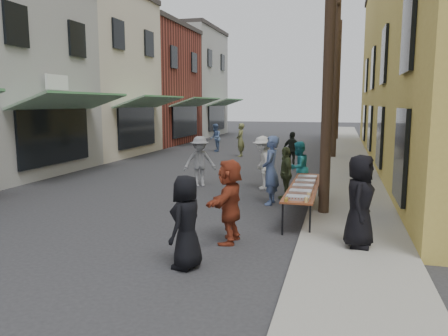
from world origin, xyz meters
The scene contains 27 objects.
ground centered at (0.00, 0.00, 0.00)m, with size 120.00×120.00×0.00m, color #28282B.
sidewalk centered at (5.00, 15.00, 0.05)m, with size 2.20×60.00×0.10m, color gray.
storefront_row centered at (-10.00, 14.96, 4.12)m, with size 8.00×37.00×9.00m.
utility_pole_near centered at (4.30, 3.00, 4.50)m, with size 0.26×0.26×9.00m, color #2D2116.
utility_pole_mid centered at (4.30, 15.00, 4.50)m, with size 0.26×0.26×9.00m, color #2D2116.
utility_pole_far centered at (4.30, 27.00, 4.50)m, with size 0.26×0.26×9.00m, color #2D2116.
serving_table centered at (3.80, 3.00, 0.71)m, with size 0.70×4.00×0.75m.
catering_tray_sausage centered at (3.80, 1.35, 0.79)m, with size 0.50×0.33×0.08m, color maroon.
catering_tray_foil_b centered at (3.80, 2.00, 0.79)m, with size 0.50×0.33×0.08m, color #B2B2B7.
catering_tray_buns centered at (3.80, 2.70, 0.79)m, with size 0.50×0.33×0.08m, color tan.
catering_tray_foil_d centered at (3.80, 3.40, 0.79)m, with size 0.50×0.33×0.08m, color #B2B2B7.
catering_tray_buns_end centered at (3.80, 4.10, 0.79)m, with size 0.50×0.33×0.08m, color tan.
condiment_jar_a centered at (3.58, 1.05, 0.79)m, with size 0.07×0.07×0.08m, color #A57F26.
condiment_jar_b centered at (3.58, 1.15, 0.79)m, with size 0.07×0.07×0.08m, color #A57F26.
condiment_jar_c centered at (3.58, 1.25, 0.79)m, with size 0.07×0.07×0.08m, color #A57F26.
cup_stack centered at (4.00, 1.10, 0.81)m, with size 0.08×0.08×0.12m, color tan.
guest_front_a centered at (2.16, -1.20, 0.81)m, with size 0.79×0.51×1.62m, color black.
guest_front_b centered at (2.79, 3.95, 0.96)m, with size 0.70×0.46×1.93m, color #475A89.
guest_front_c centered at (3.40, 5.61, 0.82)m, with size 0.80×0.62×1.64m, color teal.
guest_front_d centered at (2.19, 6.06, 0.88)m, with size 1.14×0.65×1.76m, color silver.
guest_front_e centered at (3.13, 4.63, 0.78)m, with size 0.92×0.38×1.57m, color #4B5833.
guest_queue_back centered at (2.53, 0.35, 0.86)m, with size 1.59×0.51×1.71m, color maroon.
server centered at (5.04, 0.44, 0.98)m, with size 0.86×0.56×1.77m, color black.
passerby_left centered at (0.04, 6.00, 0.86)m, with size 1.11×0.64×1.71m, color slate.
passerby_mid centered at (2.62, 11.05, 0.80)m, with size 0.94×0.39×1.60m, color black.
passerby_right centered at (-0.50, 14.56, 0.89)m, with size 0.65×0.42×1.77m, color olive.
passerby_far centered at (-2.47, 16.53, 0.82)m, with size 0.79×0.62×1.63m, color #516B9C.
Camera 1 is at (4.66, -8.00, 2.81)m, focal length 35.00 mm.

